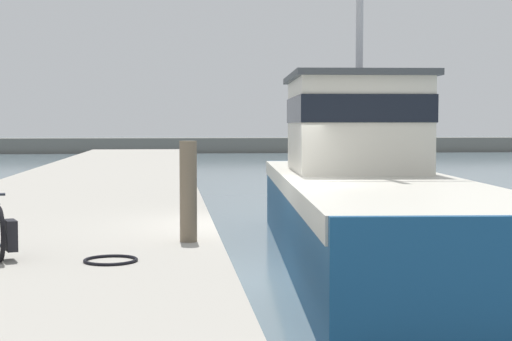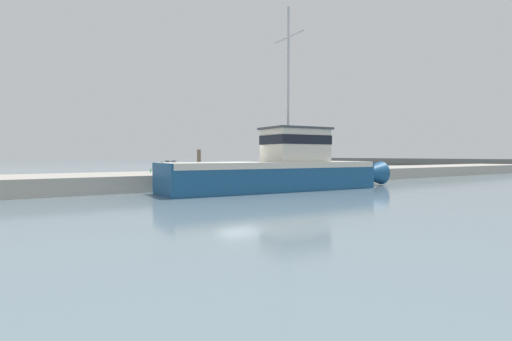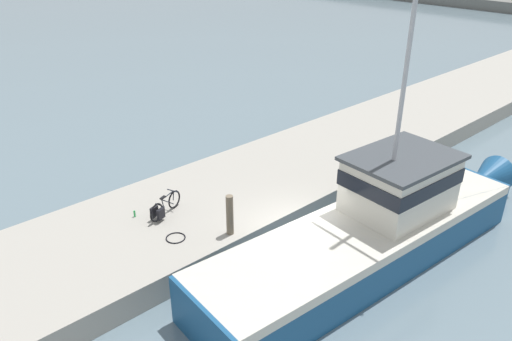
{
  "view_description": "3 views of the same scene",
  "coord_description": "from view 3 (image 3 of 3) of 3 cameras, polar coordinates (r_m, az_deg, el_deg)",
  "views": [
    {
      "loc": [
        -1.48,
        -12.74,
        2.5
      ],
      "look_at": [
        -0.28,
        -1.87,
        1.86
      ],
      "focal_mm": 55.0,
      "sensor_mm": 36.0,
      "label": 1
    },
    {
      "loc": [
        19.65,
        -11.95,
        1.94
      ],
      "look_at": [
        0.65,
        0.84,
        1.06
      ],
      "focal_mm": 28.0,
      "sensor_mm": 36.0,
      "label": 2
    },
    {
      "loc": [
        9.59,
        -10.54,
        10.03
      ],
      "look_at": [
        -2.74,
        0.69,
        1.78
      ],
      "focal_mm": 35.0,
      "sensor_mm": 36.0,
      "label": 3
    }
  ],
  "objects": [
    {
      "name": "mooring_post",
      "position": [
        16.25,
        -3.01,
        -5.1
      ],
      "size": [
        0.24,
        0.24,
        1.41
      ],
      "primitive_type": "cylinder",
      "color": "#756651",
      "rests_on": "dock_pier"
    },
    {
      "name": "fishing_boat_main",
      "position": [
        16.78,
        13.81,
        -6.12
      ],
      "size": [
        3.95,
        14.68,
        10.14
      ],
      "rotation": [
        0.0,
        0.0,
        -0.07
      ],
      "color": "navy",
      "rests_on": "ground_plane"
    },
    {
      "name": "bicycle_touring",
      "position": [
        17.63,
        -10.59,
        -4.2
      ],
      "size": [
        0.77,
        1.61,
        0.74
      ],
      "rotation": [
        0.0,
        0.0,
        0.35
      ],
      "color": "black",
      "rests_on": "dock_pier"
    },
    {
      "name": "ground_plane",
      "position": [
        17.43,
        4.47,
        -8.92
      ],
      "size": [
        320.0,
        320.0,
        0.0
      ],
      "primitive_type": "plane",
      "color": "slate"
    },
    {
      "name": "water_bottle_on_curb",
      "position": [
        17.93,
        -13.71,
        -4.82
      ],
      "size": [
        0.07,
        0.07,
        0.23
      ],
      "primitive_type": "cylinder",
      "color": "green",
      "rests_on": "dock_pier"
    },
    {
      "name": "hose_coil",
      "position": [
        16.55,
        -9.17,
        -7.61
      ],
      "size": [
        0.65,
        0.65,
        0.04
      ],
      "primitive_type": "torus",
      "color": "black",
      "rests_on": "dock_pier"
    },
    {
      "name": "dock_pier",
      "position": [
        19.45,
        -3.27,
        -3.3
      ],
      "size": [
        5.76,
        80.0,
        0.87
      ],
      "primitive_type": "cube",
      "color": "#A39E93",
      "rests_on": "ground_plane"
    }
  ]
}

